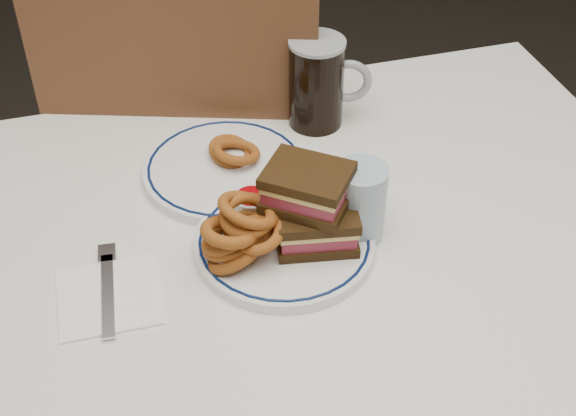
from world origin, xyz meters
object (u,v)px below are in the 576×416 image
object	(u,v)px
chair_far	(197,159)
main_plate	(284,243)
far_plate	(225,169)
beer_mug	(318,82)
reuben_sandwich	(312,206)

from	to	relation	value
chair_far	main_plate	world-z (taller)	chair_far
main_plate	far_plate	world-z (taller)	same
far_plate	chair_far	bearing A→B (deg)	89.49
main_plate	beer_mug	xyz separation A→B (m)	(0.14, 0.28, 0.07)
far_plate	main_plate	bearing A→B (deg)	-77.15
main_plate	far_plate	distance (m)	0.19
far_plate	beer_mug	bearing A→B (deg)	28.26
chair_far	main_plate	distance (m)	0.54
chair_far	reuben_sandwich	xyz separation A→B (m)	(0.08, -0.50, 0.27)
reuben_sandwich	beer_mug	distance (m)	0.30
reuben_sandwich	far_plate	size ratio (longest dim) A/B	0.56
main_plate	reuben_sandwich	size ratio (longest dim) A/B	1.79
chair_far	reuben_sandwich	bearing A→B (deg)	-81.50
reuben_sandwich	beer_mug	xyz separation A→B (m)	(0.10, 0.29, 0.00)
beer_mug	far_plate	world-z (taller)	beer_mug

